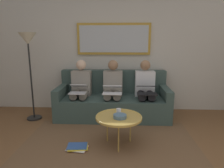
# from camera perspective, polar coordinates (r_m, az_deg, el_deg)

# --- Properties ---
(wall_rear) EXTENTS (6.00, 0.12, 2.60)m
(wall_rear) POSITION_cam_1_polar(r_m,az_deg,el_deg) (4.44, 0.53, 9.44)
(wall_rear) COLOR beige
(wall_rear) RESTS_ON ground_plane
(area_rug) EXTENTS (2.60, 1.80, 0.01)m
(area_rug) POSITION_cam_1_polar(r_m,az_deg,el_deg) (3.08, -0.75, -17.17)
(area_rug) COLOR brown
(area_rug) RESTS_ON ground_plane
(couch) EXTENTS (2.20, 0.90, 0.90)m
(couch) POSITION_cam_1_polar(r_m,az_deg,el_deg) (4.13, 0.26, -4.74)
(couch) COLOR #384C47
(couch) RESTS_ON ground_plane
(framed_mirror) EXTENTS (1.55, 0.05, 0.66)m
(framed_mirror) POSITION_cam_1_polar(r_m,az_deg,el_deg) (4.34, 0.49, 12.68)
(framed_mirror) COLOR #B7892D
(coffee_table) EXTENTS (0.67, 0.67, 0.45)m
(coffee_table) POSITION_cam_1_polar(r_m,az_deg,el_deg) (2.93, 1.94, -9.46)
(coffee_table) COLOR tan
(coffee_table) RESTS_ON ground_plane
(cup) EXTENTS (0.07, 0.07, 0.09)m
(cup) POSITION_cam_1_polar(r_m,az_deg,el_deg) (3.00, 1.91, -7.81)
(cup) COLOR silver
(cup) RESTS_ON coffee_table
(bowl) EXTENTS (0.19, 0.19, 0.05)m
(bowl) POSITION_cam_1_polar(r_m,az_deg,el_deg) (2.87, 2.25, -9.14)
(bowl) COLOR slate
(bowl) RESTS_ON coffee_table
(person_left) EXTENTS (0.38, 0.58, 1.14)m
(person_left) POSITION_cam_1_polar(r_m,az_deg,el_deg) (4.01, 9.41, -1.01)
(person_left) COLOR silver
(person_left) RESTS_ON couch
(laptop_black) EXTENTS (0.36, 0.35, 0.15)m
(laptop_black) POSITION_cam_1_polar(r_m,az_deg,el_deg) (3.77, 9.84, -1.56)
(laptop_black) COLOR black
(person_middle) EXTENTS (0.38, 0.58, 1.14)m
(person_middle) POSITION_cam_1_polar(r_m,az_deg,el_deg) (3.98, 0.23, -0.93)
(person_middle) COLOR gray
(person_middle) RESTS_ON couch
(laptop_white) EXTENTS (0.35, 0.33, 0.15)m
(laptop_white) POSITION_cam_1_polar(r_m,az_deg,el_deg) (3.74, 0.07, -1.58)
(laptop_white) COLOR white
(person_right) EXTENTS (0.38, 0.58, 1.14)m
(person_right) POSITION_cam_1_polar(r_m,az_deg,el_deg) (4.06, -8.84, -0.82)
(person_right) COLOR gray
(person_right) RESTS_ON couch
(laptop_silver) EXTENTS (0.31, 0.36, 0.16)m
(laptop_silver) POSITION_cam_1_polar(r_m,az_deg,el_deg) (3.83, -9.53, -1.38)
(laptop_silver) COLOR silver
(magazine_stack) EXTENTS (0.32, 0.27, 0.04)m
(magazine_stack) POSITION_cam_1_polar(r_m,az_deg,el_deg) (3.04, -9.76, -17.29)
(magazine_stack) COLOR red
(magazine_stack) RESTS_ON ground_plane
(standing_lamp) EXTENTS (0.32, 0.32, 1.66)m
(standing_lamp) POSITION_cam_1_polar(r_m,az_deg,el_deg) (4.06, -22.64, 9.27)
(standing_lamp) COLOR black
(standing_lamp) RESTS_ON ground_plane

